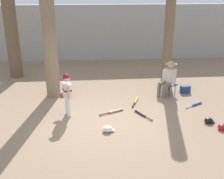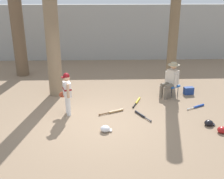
{
  "view_description": "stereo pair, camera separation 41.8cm",
  "coord_description": "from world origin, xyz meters",
  "views": [
    {
      "loc": [
        -0.4,
        -7.21,
        3.76
      ],
      "look_at": [
        0.27,
        0.65,
        0.75
      ],
      "focal_mm": 45.45,
      "sensor_mm": 36.0,
      "label": 1
    },
    {
      "loc": [
        0.02,
        -7.23,
        3.76
      ],
      "look_at": [
        0.27,
        0.65,
        0.75
      ],
      "focal_mm": 45.45,
      "sensor_mm": 36.0,
      "label": 2
    }
  ],
  "objects": [
    {
      "name": "ground_plane",
      "position": [
        0.0,
        0.0,
        0.0
      ],
      "size": [
        60.0,
        60.0,
        0.0
      ],
      "primitive_type": "plane",
      "color": "#897056"
    },
    {
      "name": "concrete_back_wall",
      "position": [
        0.0,
        7.04,
        1.36
      ],
      "size": [
        18.0,
        0.36,
        2.73
      ],
      "primitive_type": "cube",
      "color": "#9E9E99",
      "rests_on": "ground"
    },
    {
      "name": "tree_near_player",
      "position": [
        -1.66,
        2.21,
        2.64
      ],
      "size": [
        0.63,
        0.63,
        5.87
      ],
      "color": "#7F6B51",
      "rests_on": "ground"
    },
    {
      "name": "tree_behind_spectator",
      "position": [
        2.66,
        3.34,
        2.09
      ],
      "size": [
        0.49,
        0.49,
        4.65
      ],
      "color": "brown",
      "rests_on": "ground"
    },
    {
      "name": "young_ballplayer",
      "position": [
        -1.07,
        0.59,
        0.74
      ],
      "size": [
        0.44,
        0.56,
        1.31
      ],
      "color": "white",
      "rests_on": "ground"
    },
    {
      "name": "folding_stool",
      "position": [
        2.41,
        1.95,
        0.36
      ],
      "size": [
        0.55,
        0.55,
        0.41
      ],
      "color": "#194C9E",
      "rests_on": "ground"
    },
    {
      "name": "seated_spectator",
      "position": [
        2.32,
        1.9,
        0.64
      ],
      "size": [
        0.66,
        0.58,
        1.2
      ],
      "color": "#6B6051",
      "rests_on": "ground"
    },
    {
      "name": "handbag_beside_stool",
      "position": [
        3.05,
        2.07,
        0.13
      ],
      "size": [
        0.36,
        0.23,
        0.26
      ],
      "primitive_type": "cube",
      "rotation": [
        0.0,
        0.0,
        0.16
      ],
      "color": "navy",
      "rests_on": "ground"
    },
    {
      "name": "tree_far_left",
      "position": [
        -3.44,
        4.51,
        2.26
      ],
      "size": [
        0.82,
        0.82,
        5.34
      ],
      "color": "brown",
      "rests_on": "ground"
    },
    {
      "name": "bat_yellow_trainer",
      "position": [
        1.14,
        1.4,
        0.03
      ],
      "size": [
        0.36,
        0.79,
        0.07
      ],
      "color": "yellow",
      "rests_on": "ground"
    },
    {
      "name": "bat_wood_tan",
      "position": [
        0.34,
        0.63,
        0.03
      ],
      "size": [
        0.77,
        0.41,
        0.07
      ],
      "color": "tan",
      "rests_on": "ground"
    },
    {
      "name": "bat_black_composite",
      "position": [
        1.13,
        0.38,
        0.03
      ],
      "size": [
        0.43,
        0.71,
        0.07
      ],
      "color": "black",
      "rests_on": "ground"
    },
    {
      "name": "bat_blue_youth",
      "position": [
        3.02,
        0.94,
        0.03
      ],
      "size": [
        0.66,
        0.4,
        0.07
      ],
      "color": "#2347AD",
      "rests_on": "ground"
    },
    {
      "name": "batting_helmet_red",
      "position": [
        3.16,
        -0.69,
        0.08
      ],
      "size": [
        0.3,
        0.23,
        0.18
      ],
      "color": "#A81919",
      "rests_on": "ground"
    },
    {
      "name": "batting_helmet_white",
      "position": [
        0.05,
        -0.53,
        0.08
      ],
      "size": [
        0.31,
        0.24,
        0.18
      ],
      "color": "silver",
      "rests_on": "ground"
    },
    {
      "name": "batting_helmet_black",
      "position": [
        2.95,
        -0.28,
        0.07
      ],
      "size": [
        0.29,
        0.23,
        0.17
      ],
      "color": "black",
      "rests_on": "ground"
    }
  ]
}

